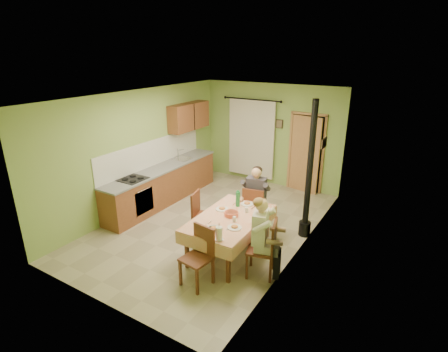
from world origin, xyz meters
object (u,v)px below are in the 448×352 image
Objects in this scene: man_far at (256,192)px; chair_far at (255,218)px; man_right at (262,229)px; stove_flue at (308,189)px; dining_table at (230,235)px; chair_left at (204,224)px; chair_right at (262,259)px; chair_near at (197,268)px.

chair_far is at bearing -90.00° from man_far.
stove_flue is at bearing -22.74° from man_right.
chair_far is 0.59m from man_far.
chair_left is at bearing 161.46° from dining_table.
chair_far is 1.27m from stove_flue.
chair_far is at bearing 88.81° from dining_table.
chair_right is at bearing -68.71° from chair_far.
dining_table is at bearing -81.16° from chair_near.
dining_table is at bearing -99.82° from man_far.
chair_right is 1.66m from man_far.
man_right is 0.50× the size of stove_flue.
man_right is at bearing -69.47° from man_far.
man_far is 1.00× the size of man_right.
chair_near is at bearing -99.44° from chair_far.
chair_near is 2.20m from man_far.
man_right is at bearing -126.69° from chair_near.
chair_far is 2.10m from chair_near.
man_right reaches higher than chair_left.
man_far is at bearing -160.34° from stove_flue.
chair_left is 1.73m from man_right.
chair_right is 0.36× the size of stove_flue.
man_right is at bearing 90.00° from chair_right.
chair_near is 2.75m from stove_flue.
chair_far reaches higher than dining_table.
man_right is at bearing -96.57° from stove_flue.
chair_right is (0.78, 0.78, 0.00)m from chair_near.
chair_near is 1.02× the size of chair_left.
chair_right is 0.59m from man_right.
chair_near reaches higher than chair_left.
man_far is at bearing 123.28° from chair_left.
dining_table is 1.35× the size of man_far.
dining_table is 1.08m from chair_near.
chair_far is at bearing 14.35° from man_right.
man_far is at bearing 88.96° from dining_table.
chair_right is 0.73× the size of man_far.
man_right reaches higher than chair_far.
chair_far is at bearing 122.65° from chair_left.
chair_left is at bearing 54.68° from man_right.
chair_right is (0.80, -1.32, 0.00)m from chair_far.
dining_table is at bearing -99.96° from chair_far.
man_right is (0.78, -1.34, 0.00)m from man_far.
chair_near is (0.02, -1.07, -0.09)m from dining_table.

